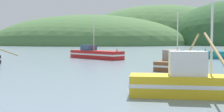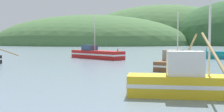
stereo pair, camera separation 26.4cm
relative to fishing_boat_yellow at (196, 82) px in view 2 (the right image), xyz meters
The scene contains 5 objects.
hill_mid_left 194.57m from the fishing_boat_yellow, 108.87° to the left, with size 154.78×123.82×46.20m, color #47703D.
hill_mid_right 234.47m from the fishing_boat_yellow, 92.35° to the left, with size 161.17×128.94×71.85m, color #47703D.
fishing_boat_yellow is the anchor object (origin of this frame).
fishing_boat_red 32.12m from the fishing_boat_yellow, 115.63° to the left, with size 10.94×8.58×7.09m.
fishing_boat_brown 14.83m from the fishing_boat_yellow, 92.98° to the left, with size 4.64×8.37×6.24m.
Camera 2 is at (9.34, 1.05, 3.00)m, focal length 41.99 mm.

